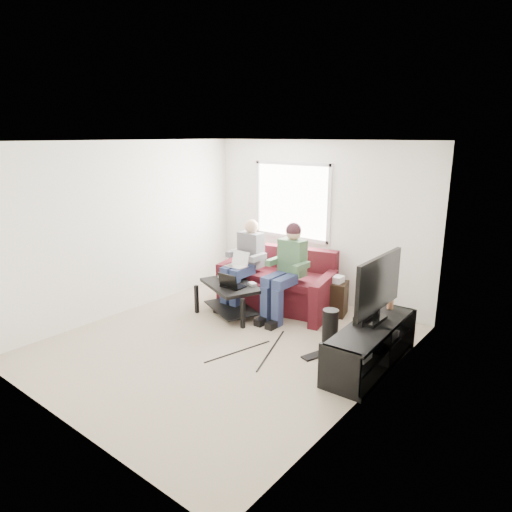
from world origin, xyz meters
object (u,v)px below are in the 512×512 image
Objects in this scene: coffee_table at (231,292)px; end_table at (335,297)px; tv_stand at (371,348)px; subwoofer at (330,327)px; tv at (378,285)px; sofa at (278,285)px.

end_table reaches higher than coffee_table.
subwoofer is at bearing 160.60° from tv_stand.
coffee_table is 2.45m from tv.
tv_stand is at bearing -19.40° from subwoofer.
coffee_table is at bearing -110.25° from sofa.
tv_stand is 2.61× the size of end_table.
sofa reaches higher than subwoofer.
sofa is at bearing 151.73° from subwoofer.
tv is at bearing 91.47° from tv_stand.
end_table is (-1.14, 1.09, -0.71)m from tv.
sofa is at bearing 154.50° from tv_stand.
coffee_table is at bearing 177.89° from tv.
tv_stand is 0.72m from subwoofer.
sofa is 4.44× the size of subwoofer.
sofa is 2.30m from tv_stand.
tv_stand is 1.65m from end_table.
subwoofer is at bearing -64.13° from end_table.
tv is 2.31× the size of subwoofer.
tv_stand is 3.39× the size of subwoofer.
tv_stand is at bearing -88.53° from tv.
end_table is at bearing 39.20° from coffee_table.
coffee_table is 2.38m from tv_stand.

